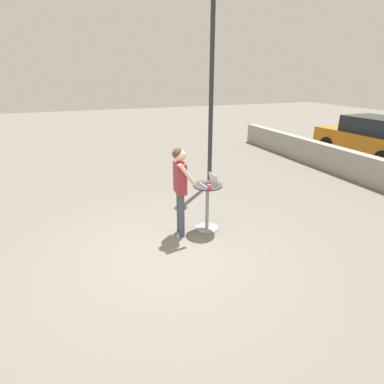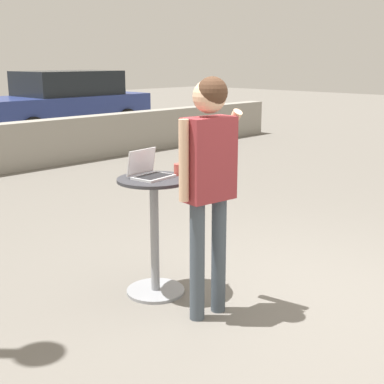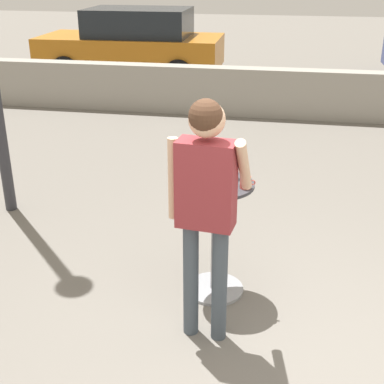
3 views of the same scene
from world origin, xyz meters
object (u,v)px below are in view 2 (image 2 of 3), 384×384
(cafe_table, at_px, (155,229))
(parked_car_further_down, at_px, (64,102))
(coffee_mug, at_px, (179,169))
(standing_person, at_px, (209,168))
(laptop, at_px, (149,171))

(cafe_table, relative_size, parked_car_further_down, 0.21)
(coffee_mug, bearing_deg, cafe_table, 165.66)
(standing_person, bearing_deg, cafe_table, 90.91)
(laptop, height_order, coffee_mug, laptop)
(coffee_mug, distance_m, standing_person, 0.58)
(cafe_table, bearing_deg, laptop, 96.80)
(laptop, relative_size, standing_person, 0.19)
(standing_person, height_order, parked_car_further_down, standing_person)
(coffee_mug, xyz_separation_m, parked_car_further_down, (4.70, 9.09, -0.21))
(laptop, bearing_deg, cafe_table, -83.20)
(cafe_table, bearing_deg, parked_car_further_down, 61.39)
(cafe_table, xyz_separation_m, parked_car_further_down, (4.93, 9.03, 0.25))
(cafe_table, height_order, standing_person, standing_person)
(standing_person, xyz_separation_m, parked_car_further_down, (4.92, 9.62, -0.33))
(coffee_mug, bearing_deg, standing_person, -112.40)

